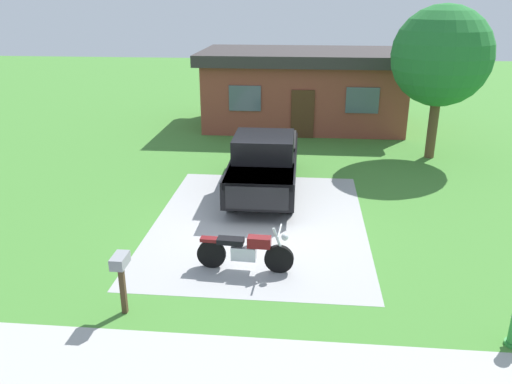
# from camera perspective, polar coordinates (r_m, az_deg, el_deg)

# --- Properties ---
(ground_plane) EXTENTS (80.00, 80.00, 0.00)m
(ground_plane) POSITION_cam_1_polar(r_m,az_deg,el_deg) (14.13, 0.38, -3.40)
(ground_plane) COLOR #438031
(driveway_pad) EXTENTS (5.75, 7.75, 0.01)m
(driveway_pad) POSITION_cam_1_polar(r_m,az_deg,el_deg) (14.13, 0.38, -3.39)
(driveway_pad) COLOR #A1A1A1
(driveway_pad) RESTS_ON ground
(sidewalk_strip) EXTENTS (36.00, 1.80, 0.01)m
(sidewalk_strip) POSITION_cam_1_polar(r_m,az_deg,el_deg) (9.04, -3.22, -19.16)
(sidewalk_strip) COLOR #A9A9A4
(sidewalk_strip) RESTS_ON ground
(motorcycle) EXTENTS (2.21, 0.70, 1.09)m
(motorcycle) POSITION_cam_1_polar(r_m,az_deg,el_deg) (11.58, -1.16, -6.58)
(motorcycle) COLOR black
(motorcycle) RESTS_ON ground
(pickup_truck) EXTENTS (2.03, 5.64, 1.90)m
(pickup_truck) POSITION_cam_1_polar(r_m,az_deg,el_deg) (16.25, 0.98, 3.49)
(pickup_truck) COLOR black
(pickup_truck) RESTS_ON ground
(mailbox) EXTENTS (0.26, 0.48, 1.26)m
(mailbox) POSITION_cam_1_polar(r_m,az_deg,el_deg) (10.17, -14.84, -8.25)
(mailbox) COLOR #4C3823
(mailbox) RESTS_ON ground
(shade_tree) EXTENTS (3.62, 3.62, 5.63)m
(shade_tree) POSITION_cam_1_polar(r_m,az_deg,el_deg) (20.28, 19.97, 14.02)
(shade_tree) COLOR brown
(shade_tree) RESTS_ON ground
(neighbor_house) EXTENTS (9.60, 5.60, 3.50)m
(neighbor_house) POSITION_cam_1_polar(r_m,az_deg,el_deg) (24.91, 5.33, 11.52)
(neighbor_house) COLOR brown
(neighbor_house) RESTS_ON ground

